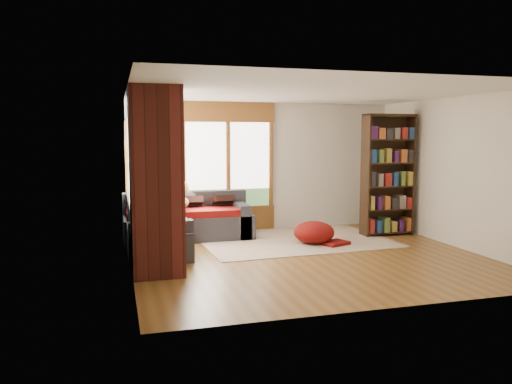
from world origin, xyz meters
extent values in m
plane|color=brown|center=(0.00, 0.00, 0.00)|extent=(5.50, 5.50, 0.00)
plane|color=white|center=(0.00, 0.00, 2.60)|extent=(5.50, 5.50, 0.00)
cube|color=silver|center=(0.00, 2.50, 1.30)|extent=(5.50, 0.04, 2.60)
cube|color=silver|center=(0.00, -2.50, 1.30)|extent=(5.50, 0.04, 2.60)
cube|color=silver|center=(-2.75, 0.00, 1.30)|extent=(0.04, 5.00, 2.60)
cube|color=silver|center=(2.75, 0.00, 1.30)|extent=(0.04, 5.00, 2.60)
cube|color=brown|center=(-1.20, 2.47, 1.35)|extent=(2.82, 0.10, 1.90)
cube|color=white|center=(-1.20, 2.47, 1.35)|extent=(2.54, 0.09, 1.62)
cube|color=brown|center=(-2.72, 1.20, 1.35)|extent=(0.10, 2.62, 1.90)
cube|color=white|center=(-2.72, 1.20, 1.35)|extent=(0.09, 2.36, 1.62)
cube|color=olive|center=(-2.69, 2.03, 1.75)|extent=(0.03, 0.72, 0.90)
cube|color=#471914|center=(-2.40, -0.35, 1.30)|extent=(0.70, 0.70, 2.60)
cube|color=#29292E|center=(-1.65, 2.05, 0.21)|extent=(2.20, 0.90, 0.42)
cube|color=#29292E|center=(-1.65, 2.40, 0.61)|extent=(2.20, 0.20, 0.38)
cube|color=#29292E|center=(-0.65, 2.05, 0.30)|extent=(0.20, 0.90, 0.60)
cube|color=maroon|center=(-1.75, 1.93, 0.48)|extent=(1.90, 0.66, 0.12)
cube|color=#29292E|center=(-2.30, 1.40, 0.21)|extent=(0.90, 2.20, 0.42)
cube|color=#29292E|center=(-2.65, 1.40, 0.61)|extent=(0.20, 2.20, 0.38)
cube|color=#29292E|center=(-2.30, 0.40, 0.30)|extent=(0.90, 0.20, 0.60)
cube|color=maroon|center=(-2.18, 1.05, 0.48)|extent=(0.66, 1.20, 0.12)
cube|color=maroon|center=(-2.18, 2.00, 0.48)|extent=(0.66, 0.66, 0.12)
cube|color=silver|center=(0.20, 1.36, 0.01)|extent=(3.51, 2.75, 0.01)
cube|color=black|center=(2.62, 1.26, 1.17)|extent=(0.04, 0.33, 2.34)
cube|color=black|center=(1.66, 1.26, 1.17)|extent=(0.04, 0.33, 2.34)
cube|color=black|center=(2.14, 1.41, 1.17)|extent=(1.00, 0.02, 2.34)
cube|color=black|center=(2.14, 1.26, 0.06)|extent=(0.92, 0.31, 0.03)
cube|color=black|center=(2.14, 1.26, 0.51)|extent=(0.92, 0.31, 0.03)
cube|color=black|center=(2.14, 1.26, 0.96)|extent=(0.92, 0.31, 0.03)
cube|color=black|center=(2.14, 1.26, 1.41)|extent=(0.92, 0.31, 0.03)
cube|color=black|center=(2.14, 1.26, 1.85)|extent=(0.92, 0.31, 0.03)
cube|color=black|center=(2.14, 1.26, 2.30)|extent=(0.92, 0.31, 0.03)
cube|color=#726659|center=(2.14, 1.24, 1.17)|extent=(0.88, 0.25, 2.18)
ellipsoid|color=maroon|center=(0.47, 0.91, 0.21)|extent=(0.74, 0.74, 0.40)
ellipsoid|color=brown|center=(-1.99, 1.60, 0.75)|extent=(0.94, 1.01, 0.29)
sphere|color=brown|center=(-1.81, 1.85, 0.89)|extent=(0.48, 0.48, 0.34)
cone|color=brown|center=(-1.84, 1.80, 1.03)|extent=(0.18, 0.18, 0.15)
ellipsoid|color=black|center=(-2.22, 1.01, 0.71)|extent=(0.53, 0.75, 0.24)
sphere|color=black|center=(-2.24, 1.27, 0.83)|extent=(0.32, 0.32, 0.29)
cone|color=black|center=(-2.24, 1.22, 0.95)|extent=(0.12, 0.12, 0.13)
cube|color=black|center=(-0.95, 2.26, 0.75)|extent=(0.45, 0.12, 0.45)
cube|color=black|center=(-1.55, 2.26, 0.75)|extent=(0.45, 0.12, 0.45)
cube|color=black|center=(-2.48, 1.80, 0.75)|extent=(0.45, 0.12, 0.45)
cube|color=black|center=(-2.48, 0.70, 0.75)|extent=(0.45, 0.12, 0.45)
cube|color=maroon|center=(-2.15, 2.26, 0.75)|extent=(0.42, 0.12, 0.42)
camera|label=1|loc=(-2.94, -7.31, 1.93)|focal=35.00mm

